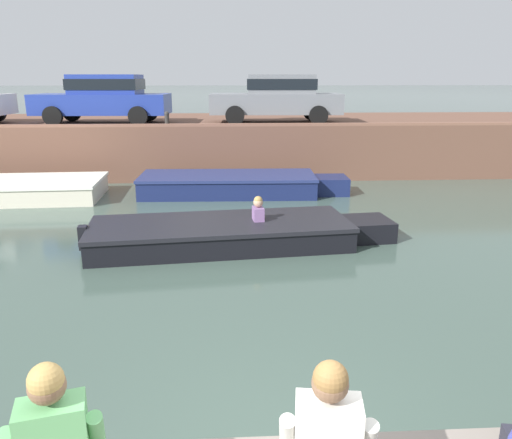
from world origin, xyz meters
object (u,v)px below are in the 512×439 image
at_px(boat_moored_central_navy, 237,184).
at_px(motorboat_passing, 233,233).
at_px(mooring_bollard_mid, 167,118).
at_px(car_left_inner_blue, 104,97).
at_px(car_centre_grey, 277,96).

relative_size(boat_moored_central_navy, motorboat_passing, 0.95).
xyz_separation_m(boat_moored_central_navy, mooring_bollard_mid, (-2.10, 1.93, 1.69)).
height_order(car_left_inner_blue, car_centre_grey, same).
bearing_deg(motorboat_passing, mooring_bollard_mid, 106.91).
height_order(car_centre_grey, mooring_bollard_mid, car_centre_grey).
bearing_deg(boat_moored_central_navy, mooring_bollard_mid, 137.32).
xyz_separation_m(car_centre_grey, mooring_bollard_mid, (-3.52, -1.07, -0.61)).
relative_size(boat_moored_central_navy, car_left_inner_blue, 1.36).
relative_size(boat_moored_central_navy, car_centre_grey, 1.36).
distance_m(car_centre_grey, mooring_bollard_mid, 3.73).
bearing_deg(motorboat_passing, car_left_inner_blue, 118.54).
bearing_deg(car_centre_grey, mooring_bollard_mid, -163.05).
relative_size(car_left_inner_blue, mooring_bollard_mid, 9.70).
bearing_deg(car_left_inner_blue, motorboat_passing, -61.46).
height_order(motorboat_passing, car_left_inner_blue, car_left_inner_blue).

